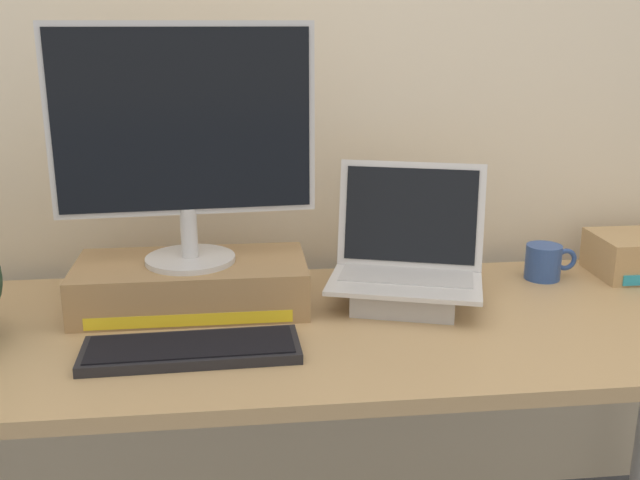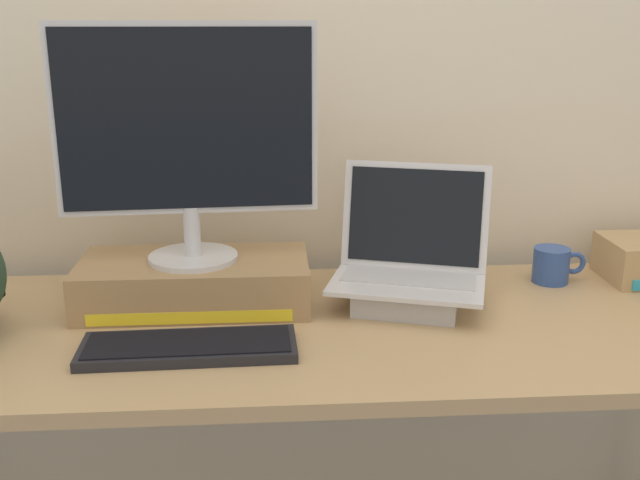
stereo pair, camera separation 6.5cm
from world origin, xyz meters
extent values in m
cube|color=beige|center=(0.00, 0.45, 1.30)|extent=(7.00, 0.10, 2.60)
cube|color=tan|center=(0.00, 0.00, 0.70)|extent=(2.02, 0.69, 0.03)
cube|color=#9E7A51|center=(-0.27, 0.12, 0.76)|extent=(0.50, 0.25, 0.10)
cube|color=yellow|center=(-0.27, 0.00, 0.73)|extent=(0.42, 0.00, 0.03)
cylinder|color=silver|center=(-0.27, 0.12, 0.82)|extent=(0.19, 0.19, 0.01)
cylinder|color=silver|center=(-0.27, 0.12, 0.88)|extent=(0.04, 0.04, 0.11)
cube|color=silver|center=(-0.27, 0.12, 1.12)|extent=(0.55, 0.05, 0.40)
cube|color=black|center=(-0.27, 0.11, 1.12)|extent=(0.52, 0.03, 0.37)
cube|color=#ADADB2|center=(0.20, 0.08, 0.74)|extent=(0.27, 0.26, 0.05)
cube|color=silver|center=(0.20, 0.08, 0.77)|extent=(0.39, 0.33, 0.01)
cube|color=#B7B7BC|center=(0.20, 0.10, 0.78)|extent=(0.32, 0.21, 0.00)
cube|color=silver|center=(0.23, 0.17, 0.89)|extent=(0.33, 0.15, 0.24)
cube|color=black|center=(0.23, 0.17, 0.89)|extent=(0.30, 0.14, 0.21)
cube|color=black|center=(-0.26, -0.13, 0.72)|extent=(0.41, 0.15, 0.02)
cube|color=black|center=(-0.26, -0.13, 0.73)|extent=(0.39, 0.13, 0.00)
cylinder|color=#2D4C93|center=(0.57, 0.21, 0.75)|extent=(0.09, 0.09, 0.09)
torus|color=#2D4C93|center=(0.63, 0.21, 0.76)|extent=(0.06, 0.01, 0.06)
camera|label=1|loc=(-0.17, -1.43, 1.32)|focal=41.72mm
camera|label=2|loc=(-0.10, -1.44, 1.32)|focal=41.72mm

